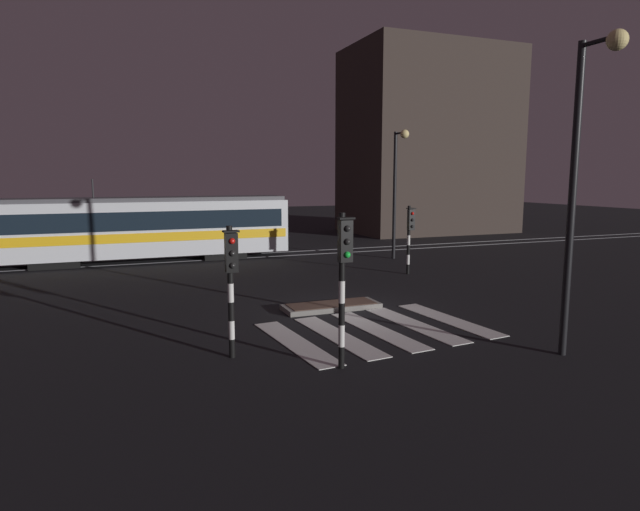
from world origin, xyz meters
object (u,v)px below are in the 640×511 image
traffic_light_kerb_mid_left (344,268)px  tram (142,227)px  traffic_light_corner_far_right (410,229)px  traffic_light_corner_near_left (231,272)px  street_lamp_trackside_right (397,178)px  street_lamp_near_kerb (583,161)px

traffic_light_kerb_mid_left → tram: 18.17m
traffic_light_kerb_mid_left → tram: (-3.14, 17.89, -0.56)m
traffic_light_corner_far_right → traffic_light_corner_near_left: bearing=-139.5°
street_lamp_trackside_right → tram: (-12.32, 3.93, -2.48)m
traffic_light_corner_near_left → tram: tram is taller
traffic_light_kerb_mid_left → tram: size_ratio=0.24×
street_lamp_near_kerb → tram: (-8.47, 19.14, -2.86)m
traffic_light_kerb_mid_left → street_lamp_trackside_right: street_lamp_trackside_right is taller
traffic_light_corner_far_right → street_lamp_near_kerb: bearing=-101.1°
tram → traffic_light_corner_near_left: bearing=-86.4°
traffic_light_kerb_mid_left → street_lamp_near_kerb: size_ratio=0.48×
traffic_light_corner_far_right → tram: size_ratio=0.20×
street_lamp_near_kerb → traffic_light_corner_near_left: bearing=159.1°
street_lamp_near_kerb → tram: bearing=113.9°
street_lamp_trackside_right → tram: 13.16m
street_lamp_trackside_right → street_lamp_near_kerb: bearing=-104.2°
traffic_light_corner_near_left → street_lamp_trackside_right: size_ratio=0.48×
traffic_light_corner_far_right → street_lamp_trackside_right: 4.98m
street_lamp_trackside_right → tram: bearing=162.3°
traffic_light_corner_near_left → tram: 16.32m
traffic_light_corner_near_left → street_lamp_near_kerb: bearing=-20.9°
traffic_light_corner_near_left → traffic_light_kerb_mid_left: traffic_light_kerb_mid_left is taller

